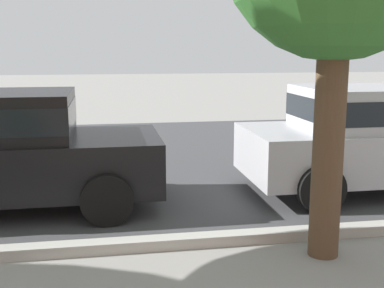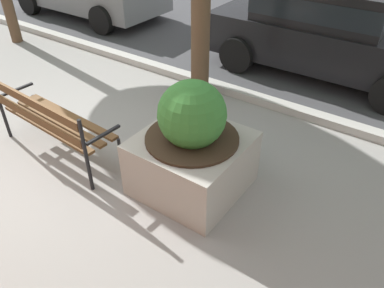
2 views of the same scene
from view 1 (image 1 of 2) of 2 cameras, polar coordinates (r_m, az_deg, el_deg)
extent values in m
cylinder|color=brown|center=(5.13, 15.37, -0.16)|extent=(0.31, 0.31, 2.31)
cube|color=black|center=(6.97, -20.87, -2.21)|extent=(4.10, 1.70, 0.70)
cylinder|color=black|center=(7.73, -9.81, -2.61)|extent=(0.64, 0.22, 0.64)
cylinder|color=black|center=(6.09, -9.72, -6.30)|extent=(0.64, 0.22, 0.64)
cube|color=#B7B7BC|center=(7.95, 20.89, -0.67)|extent=(4.10, 1.70, 0.70)
cube|color=#B7B7BC|center=(7.78, 20.26, 3.99)|extent=(2.13, 1.56, 0.60)
cube|color=black|center=(7.78, 20.26, 3.99)|extent=(2.14, 1.58, 0.33)
cylinder|color=black|center=(8.20, 9.65, -1.83)|extent=(0.64, 0.22, 0.64)
cylinder|color=black|center=(6.67, 14.53, -4.98)|extent=(0.64, 0.22, 0.64)
camera|label=2|loc=(0.98, 103.09, 64.28)|focal=35.44mm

